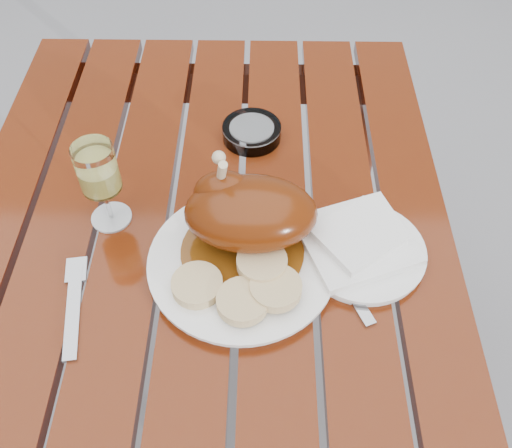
{
  "coord_description": "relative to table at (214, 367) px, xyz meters",
  "views": [
    {
      "loc": [
        0.09,
        -0.52,
        1.46
      ],
      "look_at": [
        0.08,
        0.05,
        0.78
      ],
      "focal_mm": 40.0,
      "sensor_mm": 36.0,
      "label": 1
    }
  ],
  "objects": [
    {
      "name": "bread_dumplings",
      "position": [
        0.07,
        -0.07,
        0.41
      ],
      "size": [
        0.19,
        0.14,
        0.03
      ],
      "color": "#D9B984",
      "rests_on": "dinner_plate"
    },
    {
      "name": "table",
      "position": [
        0.0,
        0.0,
        0.0
      ],
      "size": [
        0.8,
        1.2,
        0.75
      ],
      "primitive_type": "cube",
      "color": "#67290C",
      "rests_on": "ground"
    },
    {
      "name": "ground",
      "position": [
        0.0,
        0.0,
        -0.38
      ],
      "size": [
        60.0,
        60.0,
        0.0
      ],
      "primitive_type": "plane",
      "color": "slate",
      "rests_on": "ground"
    },
    {
      "name": "knife",
      "position": [
        0.21,
        -0.03,
        0.38
      ],
      "size": [
        0.09,
        0.17,
        0.01
      ],
      "primitive_type": "cube",
      "rotation": [
        0.0,
        0.0,
        0.41
      ],
      "color": "gray",
      "rests_on": "table"
    },
    {
      "name": "wine_glass",
      "position": [
        -0.15,
        0.08,
        0.45
      ],
      "size": [
        0.08,
        0.08,
        0.15
      ],
      "primitive_type": "cylinder",
      "rotation": [
        0.0,
        0.0,
        -0.3
      ],
      "color": "#E0DA66",
      "rests_on": "table"
    },
    {
      "name": "side_plate",
      "position": [
        0.25,
        0.01,
        0.38
      ],
      "size": [
        0.21,
        0.21,
        0.02
      ],
      "primitive_type": "cylinder",
      "rotation": [
        0.0,
        0.0,
        -0.07
      ],
      "color": "white",
      "rests_on": "table"
    },
    {
      "name": "napkin",
      "position": [
        0.24,
        0.02,
        0.4
      ],
      "size": [
        0.2,
        0.2,
        0.01
      ],
      "primitive_type": "cube",
      "rotation": [
        0.0,
        0.0,
        0.37
      ],
      "color": "white",
      "rests_on": "side_plate"
    },
    {
      "name": "fork",
      "position": [
        -0.18,
        -0.1,
        0.38
      ],
      "size": [
        0.04,
        0.16,
        0.01
      ],
      "primitive_type": "cube",
      "rotation": [
        0.0,
        0.0,
        0.16
      ],
      "color": "gray",
      "rests_on": "table"
    },
    {
      "name": "roast_duck",
      "position": [
        0.07,
        0.03,
        0.45
      ],
      "size": [
        0.21,
        0.19,
        0.14
      ],
      "color": "#61320B",
      "rests_on": "dinner_plate"
    },
    {
      "name": "ashtray",
      "position": [
        0.07,
        0.28,
        0.39
      ],
      "size": [
        0.13,
        0.13,
        0.03
      ],
      "primitive_type": "cylinder",
      "rotation": [
        0.0,
        0.0,
        0.28
      ],
      "color": "#B2B7BC",
      "rests_on": "table"
    },
    {
      "name": "dinner_plate",
      "position": [
        0.06,
        -0.01,
        0.38
      ],
      "size": [
        0.33,
        0.33,
        0.02
      ],
      "primitive_type": "cylinder",
      "rotation": [
        0.0,
        0.0,
        0.17
      ],
      "color": "white",
      "rests_on": "table"
    }
  ]
}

